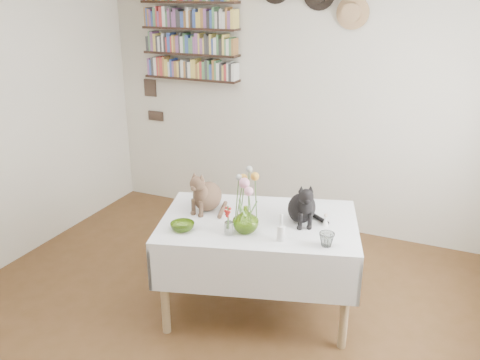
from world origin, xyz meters
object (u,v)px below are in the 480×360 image
at_px(black_cat, 302,200).
at_px(flower_vase, 246,219).
at_px(tabby_cat, 208,189).
at_px(bookshelf_unit, 190,32).
at_px(dining_table, 259,243).

relative_size(black_cat, flower_vase, 1.69).
xyz_separation_m(tabby_cat, black_cat, (0.69, 0.09, -0.00)).
distance_m(tabby_cat, black_cat, 0.69).
distance_m(tabby_cat, bookshelf_unit, 1.96).
bearing_deg(dining_table, black_cat, 22.33).
bearing_deg(bookshelf_unit, tabby_cat, -57.90).
bearing_deg(flower_vase, tabby_cat, 150.33).
distance_m(black_cat, flower_vase, 0.43).
bearing_deg(black_cat, flower_vase, -161.31).
bearing_deg(tabby_cat, flower_vase, -20.11).
bearing_deg(bookshelf_unit, flower_vase, -52.08).
relative_size(dining_table, bookshelf_unit, 1.55).
bearing_deg(black_cat, dining_table, 173.80).
relative_size(tabby_cat, black_cat, 1.03).
height_order(tabby_cat, bookshelf_unit, bookshelf_unit).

